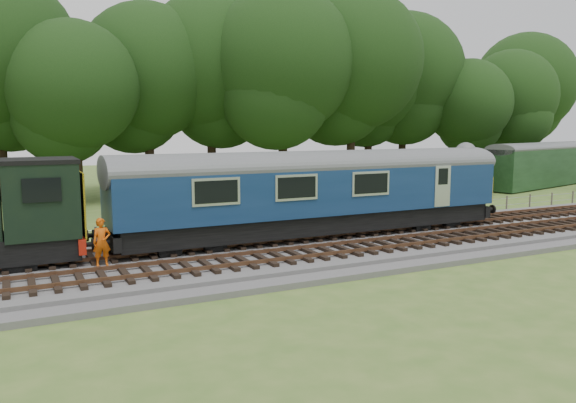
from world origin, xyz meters
TOP-DOWN VIEW (x-y plane):
  - ground at (0.00, 0.00)m, footprint 120.00×120.00m
  - ballast at (0.00, 0.00)m, footprint 70.00×7.00m
  - track_north at (0.00, 1.40)m, footprint 67.20×2.40m
  - track_south at (0.00, -1.60)m, footprint 67.20×2.40m
  - fence at (0.00, 4.50)m, footprint 64.00×0.12m
  - tree_line at (0.00, 22.00)m, footprint 70.00×8.00m
  - dmu_railcar at (-2.97, 1.40)m, footprint 18.05×2.86m
  - worker at (-12.36, 0.11)m, footprint 0.62×0.42m
  - parked_coach at (26.27, 13.84)m, footprint 14.91×6.24m
  - shed at (15.55, 12.12)m, footprint 4.13×4.13m

SIDE VIEW (x-z plane):
  - ground at x=0.00m, z-range 0.00..0.00m
  - fence at x=0.00m, z-range -0.50..0.50m
  - tree_line at x=0.00m, z-range -9.00..9.00m
  - ballast at x=0.00m, z-range 0.00..0.35m
  - track_north at x=0.00m, z-range 0.31..0.52m
  - track_south at x=0.00m, z-range 0.31..0.52m
  - worker at x=-12.36m, z-range 0.35..2.04m
  - shed at x=15.55m, z-range 0.02..2.75m
  - parked_coach at x=26.27m, z-range 0.23..4.00m
  - dmu_railcar at x=-2.97m, z-range 0.67..4.54m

